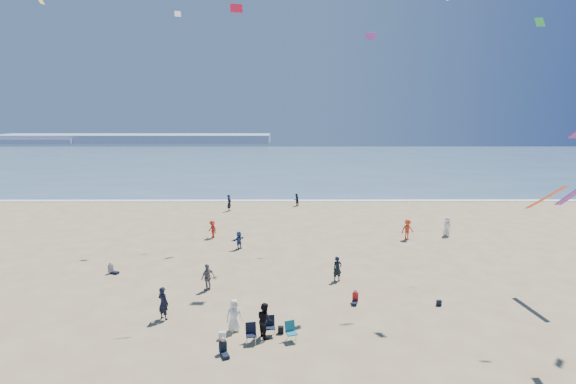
{
  "coord_description": "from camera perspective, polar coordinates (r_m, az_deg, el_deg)",
  "views": [
    {
      "loc": [
        1.94,
        -12.78,
        11.22
      ],
      "look_at": [
        2.0,
        8.0,
        7.62
      ],
      "focal_mm": 28.0,
      "sensor_mm": 36.0,
      "label": 1
    }
  ],
  "objects": [
    {
      "name": "ocean",
      "position": [
        108.37,
        -1.19,
        3.91
      ],
      "size": [
        220.0,
        100.0,
        0.06
      ],
      "primitive_type": "cube",
      "color": "#476B84",
      "rests_on": "ground"
    },
    {
      "name": "surf_line",
      "position": [
        58.88,
        -2.05,
        -1.11
      ],
      "size": [
        220.0,
        1.2,
        0.08
      ],
      "primitive_type": "cube",
      "color": "white",
      "rests_on": "ground"
    },
    {
      "name": "headland_far",
      "position": [
        193.23,
        -18.98,
        6.45
      ],
      "size": [
        110.0,
        20.0,
        3.2
      ],
      "primitive_type": "cube",
      "color": "#7A8EA8",
      "rests_on": "ground"
    },
    {
      "name": "headland_near",
      "position": [
        205.19,
        -30.11,
        5.66
      ],
      "size": [
        40.0,
        14.0,
        2.0
      ],
      "primitive_type": "cube",
      "color": "#7A8EA8",
      "rests_on": "ground"
    },
    {
      "name": "standing_flyers",
      "position": [
        31.16,
        5.66,
        -9.6
      ],
      "size": [
        37.51,
        47.63,
        1.94
      ],
      "color": "#B12319",
      "rests_on": "ground"
    },
    {
      "name": "seated_group",
      "position": [
        20.57,
        -4.41,
        -21.85
      ],
      "size": [
        17.62,
        26.13,
        0.84
      ],
      "color": "white",
      "rests_on": "ground"
    },
    {
      "name": "chair_cluster",
      "position": [
        23.58,
        -2.18,
        -17.21
      ],
      "size": [
        2.73,
        1.48,
        1.0
      ],
      "color": "black",
      "rests_on": "ground"
    },
    {
      "name": "white_tote",
      "position": [
        24.01,
        -8.35,
        -17.59
      ],
      "size": [
        0.35,
        0.2,
        0.4
      ],
      "primitive_type": "cube",
      "color": "silver",
      "rests_on": "ground"
    },
    {
      "name": "black_backpack",
      "position": [
        24.34,
        -0.92,
        -17.1
      ],
      "size": [
        0.3,
        0.22,
        0.38
      ],
      "primitive_type": "cube",
      "color": "black",
      "rests_on": "ground"
    },
    {
      "name": "navy_bag",
      "position": [
        28.87,
        18.62,
        -13.2
      ],
      "size": [
        0.28,
        0.18,
        0.34
      ],
      "primitive_type": "cube",
      "color": "black",
      "rests_on": "ground"
    },
    {
      "name": "kites_aloft",
      "position": [
        27.21,
        14.74,
        17.65
      ],
      "size": [
        41.87,
        38.48,
        27.19
      ],
      "color": "silver",
      "rests_on": "ground"
    }
  ]
}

